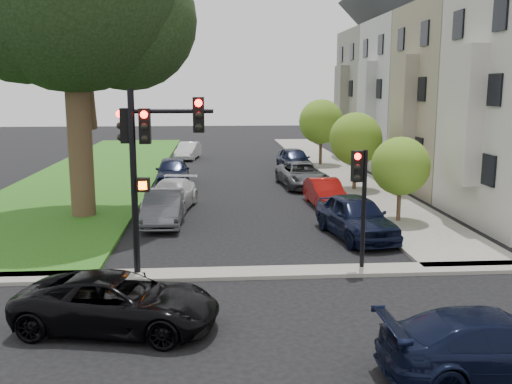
{
  "coord_description": "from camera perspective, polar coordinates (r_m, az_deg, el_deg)",
  "views": [
    {
      "loc": [
        -1.44,
        -14.49,
        5.6
      ],
      "look_at": [
        0.0,
        5.0,
        2.0
      ],
      "focal_mm": 40.0,
      "sensor_mm": 36.0,
      "label": 1
    }
  ],
  "objects": [
    {
      "name": "small_tree_a",
      "position": [
        24.17,
        14.26,
        2.52
      ],
      "size": [
        2.41,
        2.41,
        3.62
      ],
      "color": "brown",
      "rests_on": "ground"
    },
    {
      "name": "house_b",
      "position": [
        33.08,
        21.08,
        12.07
      ],
      "size": [
        7.7,
        7.55,
        15.97
      ],
      "color": "#9D9891",
      "rests_on": "ground"
    },
    {
      "name": "sidewalk_cross",
      "position": [
        17.46,
        0.73,
        -8.07
      ],
      "size": [
        60.0,
        1.0,
        0.12
      ],
      "primitive_type": "cube",
      "color": "gray",
      "rests_on": "ground"
    },
    {
      "name": "sidewalk_right",
      "position": [
        39.74,
        7.71,
        2.33
      ],
      "size": [
        3.5,
        44.0,
        0.12
      ],
      "primitive_type": "cube",
      "color": "gray",
      "rests_on": "ground"
    },
    {
      "name": "car_parked_3",
      "position": [
        38.42,
        3.84,
        3.24
      ],
      "size": [
        2.21,
        4.81,
        1.6
      ],
      "primitive_type": "imported",
      "rotation": [
        0.0,
        0.0,
        0.07
      ],
      "color": "black",
      "rests_on": "ground"
    },
    {
      "name": "small_tree_c",
      "position": [
        41.14,
        6.53,
        7.0
      ],
      "size": [
        3.18,
        3.18,
        4.77
      ],
      "color": "brown",
      "rests_on": "ground"
    },
    {
      "name": "car_cross_far",
      "position": [
        12.36,
        22.87,
        -13.97
      ],
      "size": [
        4.62,
        1.97,
        1.33
      ],
      "primitive_type": "imported",
      "rotation": [
        0.0,
        0.0,
        1.6
      ],
      "color": "black",
      "rests_on": "ground"
    },
    {
      "name": "house_d",
      "position": [
        47.1,
        13.2,
        11.8
      ],
      "size": [
        7.7,
        7.55,
        15.97
      ],
      "color": "gray",
      "rests_on": "ground"
    },
    {
      "name": "ground",
      "position": [
        15.6,
        1.38,
        -10.6
      ],
      "size": [
        140.0,
        140.0,
        0.0
      ],
      "primitive_type": "plane",
      "color": "black",
      "rests_on": "ground"
    },
    {
      "name": "grass_strip",
      "position": [
        39.62,
        -15.2,
        2.04
      ],
      "size": [
        8.0,
        44.0,
        0.12
      ],
      "primitive_type": "cube",
      "color": "#2B5B11",
      "rests_on": "ground"
    },
    {
      "name": "car_parked_1",
      "position": [
        27.38,
        6.92,
        -0.06
      ],
      "size": [
        1.57,
        3.98,
        1.29
      ],
      "primitive_type": "imported",
      "rotation": [
        0.0,
        0.0,
        0.05
      ],
      "color": "maroon",
      "rests_on": "ground"
    },
    {
      "name": "traffic_signal_main",
      "position": [
        16.93,
        -10.75,
        4.27
      ],
      "size": [
        2.71,
        0.7,
        5.56
      ],
      "color": "black",
      "rests_on": "ground"
    },
    {
      "name": "traffic_signal_secondary",
      "position": [
        17.51,
        10.39,
        0.46
      ],
      "size": [
        0.5,
        0.4,
        3.76
      ],
      "color": "black",
      "rests_on": "ground"
    },
    {
      "name": "car_parked_2",
      "position": [
        32.49,
        4.64,
        1.72
      ],
      "size": [
        2.71,
        5.18,
        1.39
      ],
      "primitive_type": "imported",
      "rotation": [
        0.0,
        0.0,
        0.08
      ],
      "color": "#3F4247",
      "rests_on": "ground"
    },
    {
      "name": "car_parked_9",
      "position": [
        45.32,
        -6.8,
        4.12
      ],
      "size": [
        2.04,
        4.22,
        1.33
      ],
      "primitive_type": "imported",
      "rotation": [
        0.0,
        0.0,
        -0.16
      ],
      "color": "silver",
      "rests_on": "ground"
    },
    {
      "name": "car_parked_0",
      "position": [
        21.77,
        9.97,
        -2.45
      ],
      "size": [
        2.63,
        4.97,
        1.61
      ],
      "primitive_type": "imported",
      "rotation": [
        0.0,
        0.0,
        0.16
      ],
      "color": "black",
      "rests_on": "ground"
    },
    {
      "name": "car_parked_6",
      "position": [
        26.6,
        -8.49,
        -0.34
      ],
      "size": [
        2.62,
        4.92,
        1.36
      ],
      "primitive_type": "imported",
      "rotation": [
        0.0,
        0.0,
        -0.16
      ],
      "color": "silver",
      "rests_on": "ground"
    },
    {
      "name": "car_parked_7",
      "position": [
        33.33,
        -8.33,
        2.06
      ],
      "size": [
        2.16,
        4.83,
        1.61
      ],
      "primitive_type": "imported",
      "rotation": [
        0.0,
        0.0,
        0.05
      ],
      "color": "black",
      "rests_on": "ground"
    },
    {
      "name": "car_parked_5",
      "position": [
        23.85,
        -9.23,
        -1.54
      ],
      "size": [
        1.52,
        4.31,
        1.42
      ],
      "primitive_type": "imported",
      "rotation": [
        0.0,
        0.0,
        -0.01
      ],
      "color": "#3F4247",
      "rests_on": "ground"
    },
    {
      "name": "car_cross_near",
      "position": [
        13.93,
        -13.61,
        -10.66
      ],
      "size": [
        5.06,
        3.06,
        1.31
      ],
      "primitive_type": "imported",
      "rotation": [
        0.0,
        0.0,
        1.37
      ],
      "color": "black",
      "rests_on": "ground"
    },
    {
      "name": "small_tree_b",
      "position": [
        31.35,
        9.93,
        5.25
      ],
      "size": [
        2.85,
        2.85,
        4.28
      ],
      "color": "brown",
      "rests_on": "ground"
    },
    {
      "name": "house_c",
      "position": [
        40.0,
        16.45,
        11.94
      ],
      "size": [
        7.7,
        7.55,
        15.97
      ],
      "color": "#B4B4B4",
      "rests_on": "ground"
    }
  ]
}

